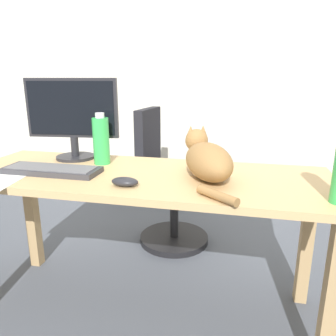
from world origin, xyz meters
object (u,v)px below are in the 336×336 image
Objects in this scene: cat at (207,159)px; computer_mouse at (125,182)px; office_chair at (168,186)px; water_bottle at (101,140)px; monitor at (72,116)px; keyboard at (52,170)px.

cat reaches higher than computer_mouse.
office_chair is at bearing 92.29° from computer_mouse.
monitor is at bearing 159.33° from water_bottle.
cat is 0.55m from water_bottle.
cat reaches higher than keyboard.
cat is at bearing -11.62° from water_bottle.
office_chair is at bearing 72.01° from water_bottle.
monitor reaches higher than keyboard.
water_bottle is at bearing -20.67° from monitor.
cat is at bearing 7.85° from keyboard.
monitor is (-0.38, -0.54, 0.53)m from office_chair.
keyboard is 1.74× the size of water_bottle.
monitor reaches higher than cat.
keyboard is 0.76× the size of cat.
keyboard is at bearing -127.06° from water_bottle.
computer_mouse is at bearing -87.71° from office_chair.
office_chair is 0.94m from keyboard.
keyboard is 0.28m from water_bottle.
cat is (0.34, -0.72, 0.39)m from office_chair.
computer_mouse is at bearing -14.86° from keyboard.
office_chair is 2.12× the size of keyboard.
water_bottle reaches higher than computer_mouse.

